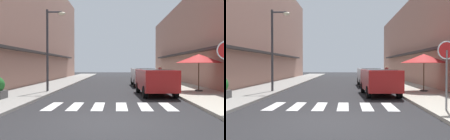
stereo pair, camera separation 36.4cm
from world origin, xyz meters
The scene contains 11 objects.
ground_plane centered at (0.00, 15.31, 0.00)m, with size 84.18×84.18×0.00m, color #232326.
sidewalk_left centered at (-5.08, 15.31, 0.06)m, with size 3.11×53.57×0.12m, color gray.
sidewalk_right centered at (5.08, 15.31, 0.06)m, with size 3.11×53.57×0.12m, color #ADA899.
building_row_left centered at (-9.13, 16.22, 5.50)m, with size 5.50×36.44×11.01m.
building_row_right centered at (9.13, 16.22, 4.02)m, with size 5.50×36.44×8.03m.
crosswalk centered at (0.00, 2.98, 0.01)m, with size 5.20×2.20×0.01m.
parked_car_near centered at (2.47, 7.08, 0.92)m, with size 1.96×4.31×1.47m.
parked_car_mid centered at (2.47, 13.65, 0.92)m, with size 1.87×4.29×1.47m.
street_lamp centered at (-3.78, 8.13, 3.20)m, with size 1.19×0.28×5.00m.
cafe_umbrella centered at (5.34, 8.36, 2.12)m, with size 2.77×2.77×2.29m.
pedestrian_walking_near centered at (4.26, 16.07, 0.93)m, with size 0.34×0.34×1.56m.
Camera 1 is at (0.27, -7.56, 1.69)m, focal length 41.22 mm.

